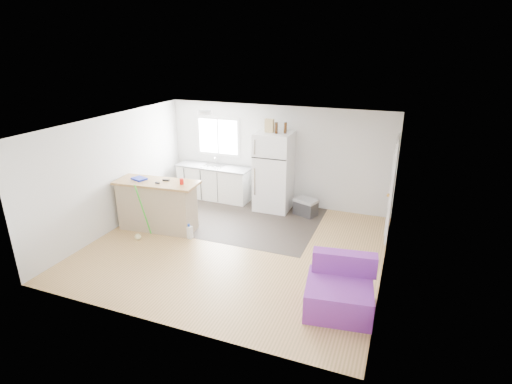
% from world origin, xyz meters
% --- Properties ---
extents(room, '(5.51, 5.01, 2.41)m').
position_xyz_m(room, '(0.00, 0.00, 1.20)').
color(room, '#9E7A42').
rests_on(room, ground).
extents(vinyl_zone, '(4.05, 2.50, 0.00)m').
position_xyz_m(vinyl_zone, '(-0.73, 1.25, 0.00)').
color(vinyl_zone, '#373029').
rests_on(vinyl_zone, floor).
extents(window, '(1.18, 0.06, 0.98)m').
position_xyz_m(window, '(-1.55, 2.49, 1.55)').
color(window, white).
rests_on(window, back_wall).
extents(interior_door, '(0.11, 0.92, 2.10)m').
position_xyz_m(interior_door, '(2.72, 1.55, 1.02)').
color(interior_door, white).
rests_on(interior_door, right_wall).
extents(ceiling_fixture, '(0.30, 0.30, 0.07)m').
position_xyz_m(ceiling_fixture, '(-1.20, 1.20, 2.36)').
color(ceiling_fixture, white).
rests_on(ceiling_fixture, ceiling).
extents(kitchen_cabinets, '(1.93, 0.65, 1.12)m').
position_xyz_m(kitchen_cabinets, '(-1.57, 2.20, 0.43)').
color(kitchen_cabinets, white).
rests_on(kitchen_cabinets, floor).
extents(peninsula, '(1.79, 0.82, 1.07)m').
position_xyz_m(peninsula, '(-1.86, 0.15, 0.54)').
color(peninsula, tan).
rests_on(peninsula, floor).
extents(refrigerator, '(0.82, 0.79, 1.85)m').
position_xyz_m(refrigerator, '(0.06, 2.10, 0.93)').
color(refrigerator, white).
rests_on(refrigerator, floor).
extents(cooler, '(0.60, 0.50, 0.39)m').
position_xyz_m(cooler, '(0.89, 1.99, 0.20)').
color(cooler, '#2B2B2D').
rests_on(cooler, floor).
extents(purple_seat, '(1.07, 1.03, 0.79)m').
position_xyz_m(purple_seat, '(2.22, -1.22, 0.29)').
color(purple_seat, '#702E95').
rests_on(purple_seat, floor).
extents(cleaner_jug, '(0.16, 0.12, 0.31)m').
position_xyz_m(cleaner_jug, '(-1.03, -0.01, 0.14)').
color(cleaner_jug, white).
rests_on(cleaner_jug, floor).
extents(mop, '(0.22, 0.34, 1.21)m').
position_xyz_m(mop, '(-1.93, -0.42, 0.23)').
color(mop, green).
rests_on(mop, floor).
extents(red_cup, '(0.09, 0.09, 0.12)m').
position_xyz_m(red_cup, '(-1.25, 0.19, 1.13)').
color(red_cup, red).
rests_on(red_cup, peninsula).
extents(blue_tray, '(0.35, 0.30, 0.04)m').
position_xyz_m(blue_tray, '(-2.24, 0.13, 1.09)').
color(blue_tray, '#1426BB').
rests_on(blue_tray, peninsula).
extents(tool_a, '(0.14, 0.06, 0.03)m').
position_xyz_m(tool_a, '(-1.67, 0.26, 1.08)').
color(tool_a, black).
rests_on(tool_a, peninsula).
extents(tool_b, '(0.11, 0.06, 0.03)m').
position_xyz_m(tool_b, '(-1.74, 0.05, 1.08)').
color(tool_b, black).
rests_on(tool_b, peninsula).
extents(cardboard_box, '(0.21, 0.11, 0.30)m').
position_xyz_m(cardboard_box, '(-0.05, 2.07, 2.00)').
color(cardboard_box, tan).
rests_on(cardboard_box, refrigerator).
extents(bottle_left, '(0.08, 0.08, 0.25)m').
position_xyz_m(bottle_left, '(0.13, 2.01, 1.98)').
color(bottle_left, '#381D0A').
rests_on(bottle_left, refrigerator).
extents(bottle_right, '(0.09, 0.09, 0.25)m').
position_xyz_m(bottle_right, '(0.32, 2.08, 1.98)').
color(bottle_right, '#381D0A').
rests_on(bottle_right, refrigerator).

